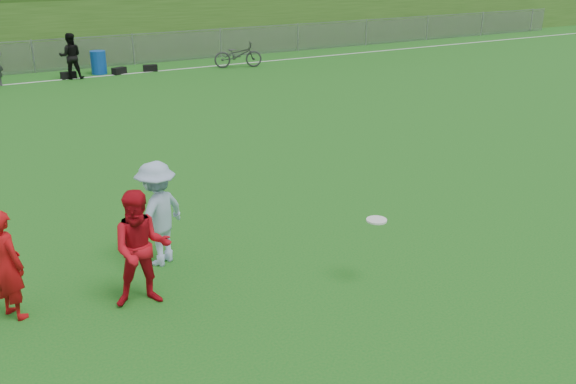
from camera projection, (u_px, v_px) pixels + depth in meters
ground at (271, 297)px, 9.04m from camera, size 120.00×120.00×0.00m
sideline_far at (44, 81)px, 23.73m from camera, size 60.00×0.10×0.01m
fence at (33, 56)px, 25.13m from camera, size 58.00×0.06×1.30m
gear_bags at (75, 75)px, 24.28m from camera, size 7.96×0.55×0.26m
player_red_left at (7, 265)px, 8.31m from camera, size 0.58×0.66×1.52m
player_red_center at (142, 249)px, 8.60m from camera, size 0.93×0.80×1.65m
player_blue at (158, 214)px, 9.75m from camera, size 1.23×1.07×1.65m
frisbee at (377, 220)px, 9.06m from camera, size 0.29×0.29×0.03m
recycling_bin at (99, 62)px, 25.00m from camera, size 0.77×0.77×0.89m
bicycle at (238, 55)px, 26.34m from camera, size 2.08×1.23×1.03m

